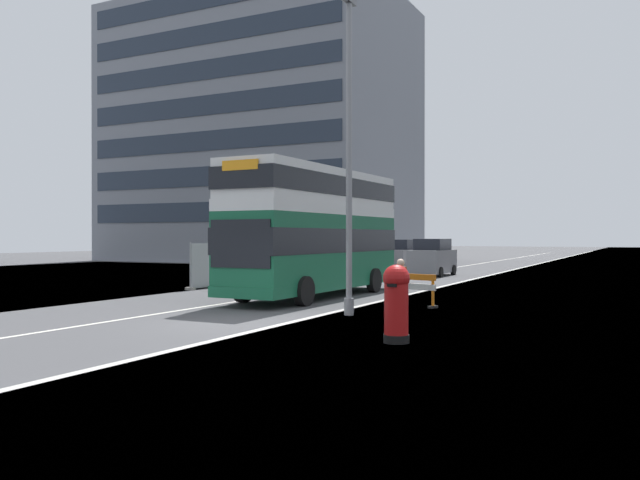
% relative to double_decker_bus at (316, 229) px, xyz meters
% --- Properties ---
extents(ground, '(140.00, 280.00, 0.10)m').
position_rel_double_decker_bus_xyz_m(ground, '(1.83, -7.53, -2.64)').
color(ground, '#424244').
extents(double_decker_bus, '(2.79, 10.34, 4.87)m').
position_rel_double_decker_bus_xyz_m(double_decker_bus, '(0.00, 0.00, 0.00)').
color(double_decker_bus, '#145638').
rests_on(double_decker_bus, ground).
extents(lamppost_foreground, '(0.29, 0.70, 9.39)m').
position_rel_double_decker_bus_xyz_m(lamppost_foreground, '(3.57, -4.75, 1.86)').
color(lamppost_foreground, gray).
rests_on(lamppost_foreground, ground).
extents(red_pillar_postbox, '(0.59, 0.59, 1.71)m').
position_rel_double_decker_bus_xyz_m(red_pillar_postbox, '(6.57, -8.80, -1.65)').
color(red_pillar_postbox, black).
rests_on(red_pillar_postbox, ground).
extents(roadworks_barrier, '(1.91, 0.86, 1.09)m').
position_rel_double_decker_bus_xyz_m(roadworks_barrier, '(4.39, -1.64, -1.90)').
color(roadworks_barrier, orange).
rests_on(roadworks_barrier, ground).
extents(construction_site_fence, '(0.44, 20.60, 2.07)m').
position_rel_double_decker_bus_xyz_m(construction_site_fence, '(-6.25, 10.41, -1.60)').
color(construction_site_fence, '#A8AAAD').
rests_on(construction_site_fence, ground).
extents(car_oncoming_near, '(1.95, 4.31, 2.18)m').
position_rel_double_decker_bus_xyz_m(car_oncoming_near, '(-0.05, 14.93, -1.56)').
color(car_oncoming_near, slate).
rests_on(car_oncoming_near, ground).
extents(car_receding_mid, '(1.99, 4.33, 2.11)m').
position_rel_double_decker_bus_xyz_m(car_receding_mid, '(-4.23, 21.13, -1.60)').
color(car_receding_mid, slate).
rests_on(car_receding_mid, ground).
extents(bare_tree_far_verge_near, '(3.20, 3.04, 4.39)m').
position_rel_double_decker_bus_xyz_m(bare_tree_far_verge_near, '(-13.88, 22.88, -0.53)').
color(bare_tree_far_verge_near, '#4C3D2D').
rests_on(bare_tree_far_verge_near, ground).
extents(bare_tree_far_verge_mid, '(2.88, 2.64, 4.38)m').
position_rel_double_decker_bus_xyz_m(bare_tree_far_verge_mid, '(-13.13, 32.16, -0.57)').
color(bare_tree_far_verge_mid, '#4C3D2D').
rests_on(bare_tree_far_verge_mid, ground).
extents(bare_tree_far_verge_far, '(2.25, 3.14, 4.68)m').
position_rel_double_decker_bus_xyz_m(bare_tree_far_verge_far, '(-15.92, 53.18, -0.43)').
color(bare_tree_far_verge_far, '#4C3D2D').
rests_on(bare_tree_far_verge_far, ground).
extents(pedestrian_at_kerb, '(0.34, 0.34, 1.70)m').
position_rel_double_decker_bus_xyz_m(pedestrian_at_kerb, '(5.32, -5.11, -1.74)').
color(pedestrian_at_kerb, '#2D3342').
rests_on(pedestrian_at_kerb, ground).
extents(backdrop_office_block, '(27.47, 17.84, 24.58)m').
position_rel_double_decker_bus_xyz_m(backdrop_office_block, '(-22.81, 32.18, 9.70)').
color(backdrop_office_block, gray).
rests_on(backdrop_office_block, ground).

